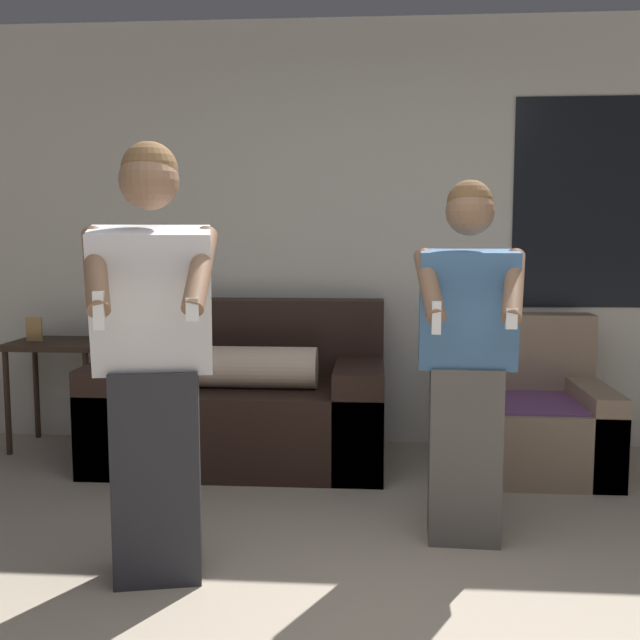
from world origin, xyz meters
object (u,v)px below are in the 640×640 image
object	(u,v)px
person_left	(154,364)
armchair	(527,419)
couch	(241,405)
side_table	(58,357)
person_right	(467,363)

from	to	relation	value
person_left	armchair	bearing A→B (deg)	42.35
couch	side_table	distance (m)	1.25
side_table	couch	bearing A→B (deg)	-8.78
side_table	person_right	distance (m)	2.74
armchair	side_table	bearing A→B (deg)	176.05
armchair	person_left	xyz separation A→B (m)	(-1.73, -1.58, 0.57)
armchair	person_left	size ratio (longest dim) A/B	0.51
person_left	side_table	bearing A→B (deg)	123.15
couch	armchair	world-z (taller)	couch
side_table	person_left	xyz separation A→B (m)	(1.16, -1.78, 0.28)
side_table	person_left	size ratio (longest dim) A/B	0.49
armchair	person_left	distance (m)	2.41
person_left	couch	bearing A→B (deg)	88.43
couch	person_right	distance (m)	1.70
armchair	couch	bearing A→B (deg)	179.54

